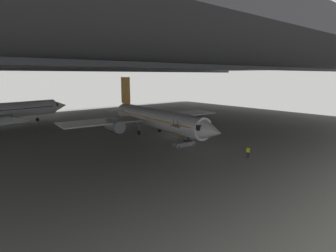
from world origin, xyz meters
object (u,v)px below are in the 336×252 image
Objects in this scene: crew_worker_by_stairs at (179,138)px; baggage_tug at (116,129)px; boarding_stairs at (183,142)px; crew_worker_near_nose at (248,151)px; airplane_main at (155,118)px.

baggage_tug is (-3.19, 15.74, -0.42)m from crew_worker_by_stairs.
boarding_stairs is 1.97× the size of baggage_tug.
crew_worker_near_nose is (2.11, -11.17, 0.28)m from boarding_stairs.
baggage_tug is (-4.14, 7.68, -2.88)m from airplane_main.
airplane_main is at bearing -61.67° from baggage_tug.
crew_worker_by_stairs is 16.07m from baggage_tug.
boarding_stairs reaches higher than crew_worker_by_stairs.
airplane_main is 7.77× the size of boarding_stairs.
boarding_stairs is at bearing -108.49° from crew_worker_by_stairs.
crew_worker_by_stairs is (-0.95, -8.06, -2.46)m from airplane_main.
boarding_stairs is (-1.54, -9.84, -2.68)m from airplane_main.
airplane_main is 21.55× the size of crew_worker_by_stairs.
baggage_tug is at bearing 98.44° from boarding_stairs.
baggage_tug is at bearing 101.47° from crew_worker_by_stairs.
airplane_main is 9.19m from baggage_tug.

